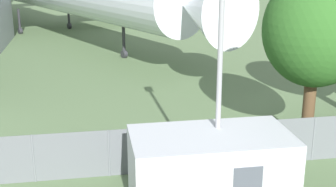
% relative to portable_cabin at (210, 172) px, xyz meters
% --- Properties ---
extents(perimeter_fence, '(56.07, 0.07, 1.73)m').
position_rel_portable_cabin_xyz_m(perimeter_fence, '(-2.93, 2.71, -0.36)').
color(perimeter_fence, slate).
rests_on(perimeter_fence, ground).
extents(portable_cabin, '(4.78, 2.60, 2.44)m').
position_rel_portable_cabin_xyz_m(portable_cabin, '(0.00, 0.00, 0.00)').
color(portable_cabin, silver).
rests_on(portable_cabin, ground).
extents(tree_behind_benches, '(4.07, 4.07, 7.00)m').
position_rel_portable_cabin_xyz_m(tree_behind_benches, '(5.12, 4.10, 3.51)').
color(tree_behind_benches, brown).
rests_on(tree_behind_benches, ground).
extents(light_mast, '(0.44, 0.44, 7.91)m').
position_rel_portable_cabin_xyz_m(light_mast, '(0.34, 0.53, 3.60)').
color(light_mast, '#99999E').
rests_on(light_mast, ground).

